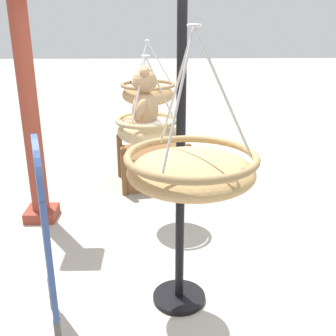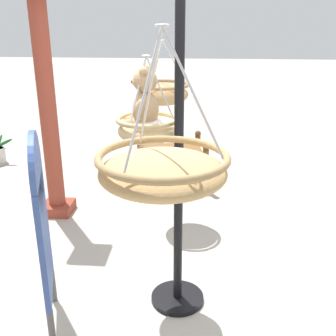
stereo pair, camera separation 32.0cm
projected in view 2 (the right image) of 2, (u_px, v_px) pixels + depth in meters
ground_plane at (180, 291)px, 3.59m from camera, size 40.00×40.00×0.00m
display_pole_central at (178, 217)px, 3.20m from camera, size 0.44×0.44×2.50m
hanging_basket_with_teddy at (147, 128)px, 3.13m from camera, size 0.48×0.48×0.66m
teddy_bear at (144, 102)px, 3.06m from camera, size 0.32×0.28×0.46m
hanging_basket_left_high at (163, 169)px, 1.89m from camera, size 0.62×0.62×0.73m
hanging_basket_right_low at (162, 93)px, 4.48m from camera, size 0.59×0.59×0.68m
greenhouse_pillar_right at (48, 112)px, 4.58m from camera, size 0.37×0.37×2.57m
wooden_planter_box at (171, 165)px, 5.81m from camera, size 0.90×1.05×0.66m
display_sign_board at (42, 217)px, 2.92m from camera, size 0.57×0.22×1.54m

